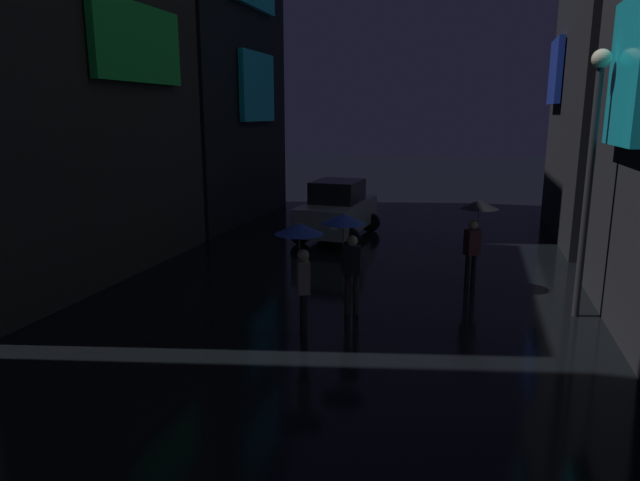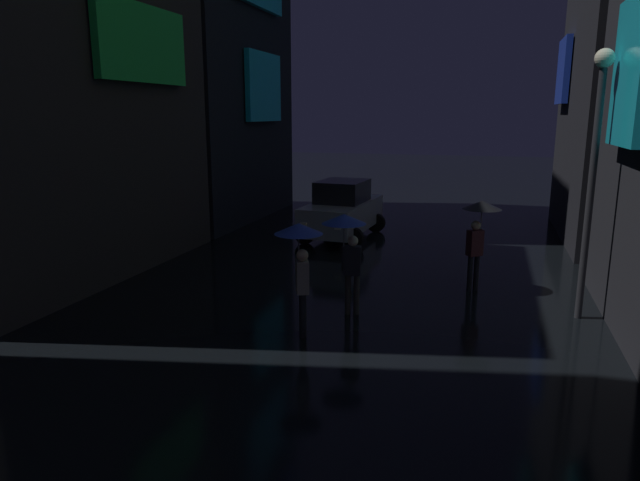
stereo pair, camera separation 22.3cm
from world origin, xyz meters
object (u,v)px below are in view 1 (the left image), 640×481
Objects in this scene: pedestrian_midstreet_centre_blue at (346,236)px; car_distant at (337,210)px; streetlamp_right_far at (592,154)px; pedestrian_near_crossing_blue at (301,248)px; pedestrian_foreground_left_black at (477,220)px.

pedestrian_midstreet_centre_blue is 7.55m from car_distant.
car_distant is 9.25m from streetlamp_right_far.
pedestrian_near_crossing_blue is (-0.57, -1.27, 0.00)m from pedestrian_midstreet_centre_blue.
pedestrian_midstreet_centre_blue is 3.59m from pedestrian_foreground_left_black.
streetlamp_right_far is at bearing -43.09° from car_distant.
car_distant is at bearing 99.04° from pedestrian_near_crossing_blue.
pedestrian_midstreet_centre_blue is at bearing -165.92° from streetlamp_right_far.
car_distant is at bearing 133.43° from pedestrian_foreground_left_black.
pedestrian_midstreet_centre_blue and pedestrian_foreground_left_black have the same top height.
pedestrian_foreground_left_black is (2.53, 2.54, 0.00)m from pedestrian_midstreet_centre_blue.
pedestrian_midstreet_centre_blue is at bearing -75.10° from car_distant.
pedestrian_near_crossing_blue is (-3.11, -3.81, 0.00)m from pedestrian_foreground_left_black.
streetlamp_right_far is at bearing 25.08° from pedestrian_near_crossing_blue.
streetlamp_right_far is (5.17, 2.42, 1.64)m from pedestrian_near_crossing_blue.
pedestrian_near_crossing_blue is at bearing -114.36° from pedestrian_midstreet_centre_blue.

